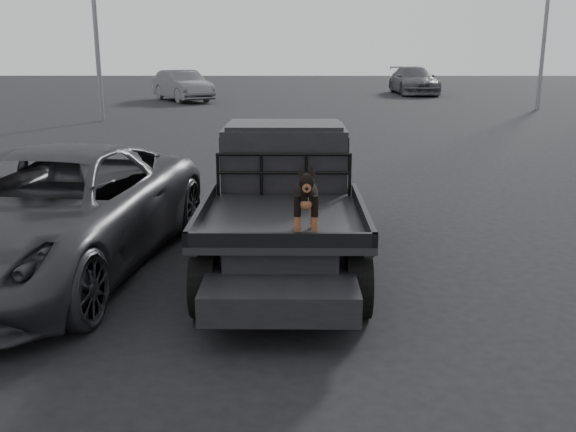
# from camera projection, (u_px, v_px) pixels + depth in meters

# --- Properties ---
(ground) EXTENTS (120.00, 120.00, 0.00)m
(ground) POSITION_uv_depth(u_px,v_px,m) (331.00, 307.00, 7.24)
(ground) COLOR black
(ground) RESTS_ON ground
(flatbed_ute) EXTENTS (2.00, 5.40, 0.92)m
(flatbed_ute) POSITION_uv_depth(u_px,v_px,m) (284.00, 232.00, 8.54)
(flatbed_ute) COLOR black
(flatbed_ute) RESTS_ON ground
(ute_cab) EXTENTS (1.72, 1.30, 0.88)m
(ute_cab) POSITION_uv_depth(u_px,v_px,m) (285.00, 154.00, 9.23)
(ute_cab) COLOR black
(ute_cab) RESTS_ON flatbed_ute
(headache_rack) EXTENTS (1.80, 0.08, 0.55)m
(headache_rack) POSITION_uv_depth(u_px,v_px,m) (284.00, 175.00, 8.55)
(headache_rack) COLOR black
(headache_rack) RESTS_ON flatbed_ute
(dog) EXTENTS (0.32, 0.60, 0.74)m
(dog) POSITION_uv_depth(u_px,v_px,m) (306.00, 199.00, 6.77)
(dog) COLOR black
(dog) RESTS_ON flatbed_ute
(parked_suv) EXTENTS (3.33, 5.98, 1.58)m
(parked_suv) POSITION_uv_depth(u_px,v_px,m) (50.00, 213.00, 8.20)
(parked_suv) COLOR #333238
(parked_suv) RESTS_ON ground
(distant_car_a) EXTENTS (4.05, 5.16, 1.64)m
(distant_car_a) POSITION_uv_depth(u_px,v_px,m) (182.00, 86.00, 34.59)
(distant_car_a) COLOR #54555A
(distant_car_a) RESTS_ON ground
(distant_car_b) EXTENTS (2.57, 5.82, 1.66)m
(distant_car_b) POSITION_uv_depth(u_px,v_px,m) (414.00, 81.00, 39.49)
(distant_car_b) COLOR #4D4D53
(distant_car_b) RESTS_ON ground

